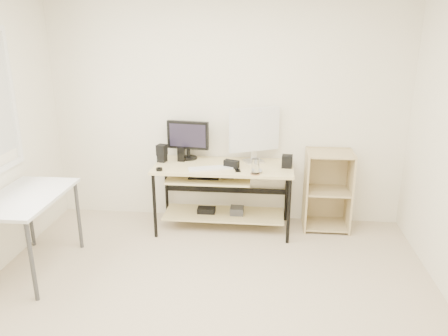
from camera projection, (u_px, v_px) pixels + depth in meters
name	position (u px, v px, depth m)	size (l,w,h in m)	color
room	(181.00, 158.00, 3.05)	(4.01, 4.01, 2.62)	beige
desk	(221.00, 183.00, 4.81)	(1.50, 0.65, 0.75)	beige
side_table	(26.00, 204.00, 3.92)	(0.60, 1.00, 0.75)	silver
shelf_unit	(327.00, 189.00, 4.88)	(0.50, 0.40, 0.90)	tan
black_monitor	(188.00, 137.00, 4.89)	(0.48, 0.20, 0.44)	black
white_imac	(254.00, 131.00, 4.75)	(0.54, 0.29, 0.61)	silver
keyboard	(210.00, 168.00, 4.61)	(0.47, 0.13, 0.02)	silver
mouse	(259.00, 170.00, 4.52)	(0.06, 0.10, 0.04)	#A9A9AE
center_speaker	(231.00, 164.00, 4.65)	(0.16, 0.07, 0.08)	black
speaker_left	(162.00, 153.00, 4.83)	(0.12, 0.12, 0.19)	black
speaker_right	(287.00, 161.00, 4.65)	(0.11, 0.11, 0.13)	black
audio_controller	(181.00, 154.00, 4.85)	(0.08, 0.05, 0.16)	black
volume_puck	(159.00, 169.00, 4.56)	(0.07, 0.07, 0.03)	black
smartphone	(238.00, 170.00, 4.56)	(0.05, 0.10, 0.01)	black
coaster	(255.00, 174.00, 4.45)	(0.10, 0.10, 0.01)	#956943
drinking_glass	(255.00, 166.00, 4.43)	(0.08, 0.08, 0.16)	white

